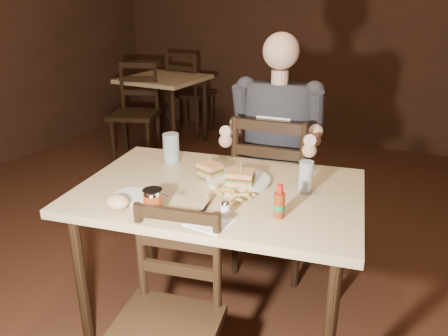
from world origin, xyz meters
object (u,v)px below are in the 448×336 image
at_px(diner, 276,118).
at_px(bg_chair_far, 191,93).
at_px(bg_chair_near, 134,114).
at_px(hot_sauce, 279,201).
at_px(syrup_dispenser, 153,202).
at_px(bg_table, 164,85).
at_px(glass_left, 171,148).
at_px(main_table, 219,203).
at_px(chair_near, 163,331).
at_px(side_plate, 132,197).
at_px(chair_far, 275,192).
at_px(dinner_plate, 238,181).
at_px(glass_right, 306,177).

bearing_deg(diner, bg_chair_far, 123.68).
height_order(bg_chair_far, bg_chair_near, bg_chair_far).
relative_size(hot_sauce, syrup_dispenser, 1.33).
relative_size(bg_chair_far, syrup_dispenser, 9.49).
xyz_separation_m(bg_table, hot_sauce, (2.24, -2.48, 0.16)).
distance_m(glass_left, hot_sauce, 0.79).
height_order(main_table, chair_near, chair_near).
distance_m(chair_near, side_plate, 0.58).
xyz_separation_m(chair_far, bg_chair_near, (-1.94, 1.15, -0.01)).
height_order(main_table, syrup_dispenser, syrup_dispenser).
distance_m(bg_chair_far, dinner_plate, 3.42).
bearing_deg(chair_near, bg_chair_far, 107.56).
bearing_deg(diner, hot_sauce, -74.70).
distance_m(chair_near, glass_right, 0.87).
height_order(chair_far, diner, diner).
xyz_separation_m(bg_chair_far, dinner_plate, (1.95, -2.79, 0.28)).
height_order(glass_left, side_plate, glass_left).
xyz_separation_m(bg_table, glass_right, (2.26, -2.20, 0.16)).
bearing_deg(syrup_dispenser, main_table, 60.78).
height_order(main_table, hot_sauce, hot_sauce).
bearing_deg(syrup_dispenser, bg_table, 113.21).
xyz_separation_m(bg_table, syrup_dispenser, (1.78, -2.68, 0.14)).
bearing_deg(bg_chair_near, side_plate, -71.81).
bearing_deg(side_plate, main_table, 43.46).
relative_size(chair_far, bg_chair_far, 1.00).
xyz_separation_m(dinner_plate, hot_sauce, (0.29, -0.24, 0.06)).
xyz_separation_m(bg_chair_near, hot_sauce, (2.24, -1.93, 0.36)).
bearing_deg(diner, glass_left, -142.20).
bearing_deg(hot_sauce, side_plate, -168.54).
height_order(chair_far, bg_chair_far, bg_chair_far).
bearing_deg(dinner_plate, glass_right, 8.04).
relative_size(bg_chair_near, dinner_plate, 3.34).
height_order(glass_left, hot_sauce, glass_left).
height_order(bg_chair_far, diner, diner).
relative_size(bg_table, glass_left, 5.23).
height_order(chair_near, bg_chair_near, bg_chair_near).
bearing_deg(syrup_dispenser, glass_right, 34.71).
bearing_deg(glass_right, chair_far, 122.46).
distance_m(bg_table, bg_chair_far, 0.58).
distance_m(glass_left, side_plate, 0.47).
height_order(chair_far, glass_left, chair_far).
bearing_deg(chair_far, hot_sauce, 104.46).
height_order(bg_table, bg_chair_near, bg_chair_near).
relative_size(glass_right, side_plate, 0.91).
distance_m(dinner_plate, hot_sauce, 0.38).
bearing_deg(dinner_plate, diner, 90.83).
bearing_deg(hot_sauce, syrup_dispenser, -156.39).
bearing_deg(dinner_plate, chair_far, 91.32).
distance_m(glass_left, syrup_dispenser, 0.59).
distance_m(bg_chair_far, side_plate, 3.56).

